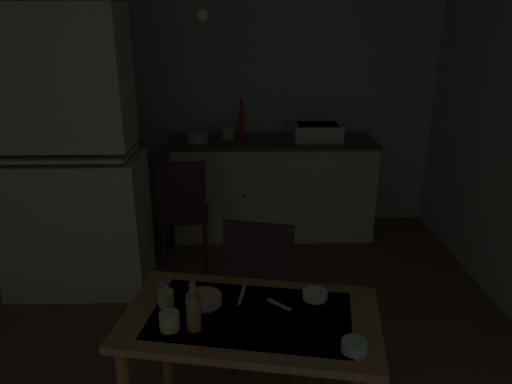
{
  "coord_description": "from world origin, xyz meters",
  "views": [
    {
      "loc": [
        -0.01,
        -2.98,
        2.0
      ],
      "look_at": [
        0.05,
        -0.04,
        0.95
      ],
      "focal_mm": 33.7,
      "sensor_mm": 36.0,
      "label": 1
    }
  ],
  "objects_px": {
    "serving_bowl_wide": "(315,295)",
    "hutch_cabinet": "(69,167)",
    "chair_by_counter": "(184,211)",
    "mixing_bowl_counter": "(197,137)",
    "sink_basin": "(317,132)",
    "dining_table": "(251,335)",
    "hand_pump": "(242,121)",
    "teacup_cream": "(166,299)",
    "glass_bottle": "(194,311)",
    "chair_far_side": "(262,292)"
  },
  "relations": [
    {
      "from": "serving_bowl_wide",
      "to": "glass_bottle",
      "type": "xyz_separation_m",
      "value": [
        -0.55,
        -0.23,
        0.07
      ]
    },
    {
      "from": "dining_table",
      "to": "teacup_cream",
      "type": "relative_size",
      "value": 16.6
    },
    {
      "from": "mixing_bowl_counter",
      "to": "hand_pump",
      "type": "bearing_deg",
      "value": 12.78
    },
    {
      "from": "dining_table",
      "to": "glass_bottle",
      "type": "distance_m",
      "value": 0.33
    },
    {
      "from": "teacup_cream",
      "to": "mixing_bowl_counter",
      "type": "bearing_deg",
      "value": 91.85
    },
    {
      "from": "mixing_bowl_counter",
      "to": "teacup_cream",
      "type": "distance_m",
      "value": 2.44
    },
    {
      "from": "sink_basin",
      "to": "hand_pump",
      "type": "distance_m",
      "value": 0.72
    },
    {
      "from": "chair_by_counter",
      "to": "serving_bowl_wide",
      "type": "height_order",
      "value": "chair_by_counter"
    },
    {
      "from": "hand_pump",
      "to": "chair_by_counter",
      "type": "distance_m",
      "value": 1.07
    },
    {
      "from": "teacup_cream",
      "to": "glass_bottle",
      "type": "bearing_deg",
      "value": -50.55
    },
    {
      "from": "hutch_cabinet",
      "to": "mixing_bowl_counter",
      "type": "height_order",
      "value": "hutch_cabinet"
    },
    {
      "from": "teacup_cream",
      "to": "chair_by_counter",
      "type": "bearing_deg",
      "value": 94.66
    },
    {
      "from": "sink_basin",
      "to": "mixing_bowl_counter",
      "type": "height_order",
      "value": "sink_basin"
    },
    {
      "from": "chair_by_counter",
      "to": "hand_pump",
      "type": "bearing_deg",
      "value": 56.63
    },
    {
      "from": "chair_by_counter",
      "to": "serving_bowl_wide",
      "type": "distance_m",
      "value": 1.95
    },
    {
      "from": "hand_pump",
      "to": "dining_table",
      "type": "xyz_separation_m",
      "value": [
        0.05,
        -2.61,
        -0.47
      ]
    },
    {
      "from": "chair_far_side",
      "to": "chair_by_counter",
      "type": "bearing_deg",
      "value": 114.82
    },
    {
      "from": "chair_by_counter",
      "to": "sink_basin",
      "type": "bearing_deg",
      "value": 30.12
    },
    {
      "from": "serving_bowl_wide",
      "to": "mixing_bowl_counter",
      "type": "bearing_deg",
      "value": 108.21
    },
    {
      "from": "hand_pump",
      "to": "glass_bottle",
      "type": "xyz_separation_m",
      "value": [
        -0.19,
        -2.71,
        -0.27
      ]
    },
    {
      "from": "hutch_cabinet",
      "to": "chair_by_counter",
      "type": "height_order",
      "value": "hutch_cabinet"
    },
    {
      "from": "mixing_bowl_counter",
      "to": "serving_bowl_wide",
      "type": "relative_size",
      "value": 1.76
    },
    {
      "from": "hand_pump",
      "to": "chair_by_counter",
      "type": "height_order",
      "value": "hand_pump"
    },
    {
      "from": "chair_by_counter",
      "to": "glass_bottle",
      "type": "relative_size",
      "value": 4.16
    },
    {
      "from": "chair_by_counter",
      "to": "mixing_bowl_counter",
      "type": "bearing_deg",
      "value": 84.05
    },
    {
      "from": "sink_basin",
      "to": "dining_table",
      "type": "height_order",
      "value": "sink_basin"
    },
    {
      "from": "chair_far_side",
      "to": "glass_bottle",
      "type": "relative_size",
      "value": 4.36
    },
    {
      "from": "hutch_cabinet",
      "to": "chair_far_side",
      "type": "bearing_deg",
      "value": -35.71
    },
    {
      "from": "chair_by_counter",
      "to": "teacup_cream",
      "type": "relative_size",
      "value": 12.79
    },
    {
      "from": "dining_table",
      "to": "sink_basin",
      "type": "bearing_deg",
      "value": 75.64
    },
    {
      "from": "serving_bowl_wide",
      "to": "hutch_cabinet",
      "type": "bearing_deg",
      "value": 139.06
    },
    {
      "from": "hand_pump",
      "to": "chair_far_side",
      "type": "relative_size",
      "value": 0.39
    },
    {
      "from": "mixing_bowl_counter",
      "to": "chair_far_side",
      "type": "height_order",
      "value": "mixing_bowl_counter"
    },
    {
      "from": "mixing_bowl_counter",
      "to": "teacup_cream",
      "type": "xyz_separation_m",
      "value": [
        0.08,
        -2.43,
        -0.2
      ]
    },
    {
      "from": "hutch_cabinet",
      "to": "hand_pump",
      "type": "xyz_separation_m",
      "value": [
        1.26,
        1.06,
        0.12
      ]
    },
    {
      "from": "hutch_cabinet",
      "to": "serving_bowl_wide",
      "type": "distance_m",
      "value": 2.17
    },
    {
      "from": "sink_basin",
      "to": "serving_bowl_wide",
      "type": "distance_m",
      "value": 2.47
    },
    {
      "from": "dining_table",
      "to": "chair_far_side",
      "type": "relative_size",
      "value": 1.24
    },
    {
      "from": "hand_pump",
      "to": "dining_table",
      "type": "distance_m",
      "value": 2.65
    },
    {
      "from": "dining_table",
      "to": "glass_bottle",
      "type": "height_order",
      "value": "glass_bottle"
    },
    {
      "from": "mixing_bowl_counter",
      "to": "chair_far_side",
      "type": "relative_size",
      "value": 0.21
    },
    {
      "from": "hutch_cabinet",
      "to": "serving_bowl_wide",
      "type": "height_order",
      "value": "hutch_cabinet"
    },
    {
      "from": "mixing_bowl_counter",
      "to": "dining_table",
      "type": "height_order",
      "value": "mixing_bowl_counter"
    },
    {
      "from": "sink_basin",
      "to": "hand_pump",
      "type": "relative_size",
      "value": 1.13
    },
    {
      "from": "sink_basin",
      "to": "dining_table",
      "type": "distance_m",
      "value": 2.67
    },
    {
      "from": "teacup_cream",
      "to": "serving_bowl_wide",
      "type": "bearing_deg",
      "value": 4.15
    },
    {
      "from": "mixing_bowl_counter",
      "to": "chair_by_counter",
      "type": "bearing_deg",
      "value": -95.95
    },
    {
      "from": "teacup_cream",
      "to": "glass_bottle",
      "type": "relative_size",
      "value": 0.33
    },
    {
      "from": "sink_basin",
      "to": "glass_bottle",
      "type": "distance_m",
      "value": 2.81
    },
    {
      "from": "hutch_cabinet",
      "to": "glass_bottle",
      "type": "height_order",
      "value": "hutch_cabinet"
    }
  ]
}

